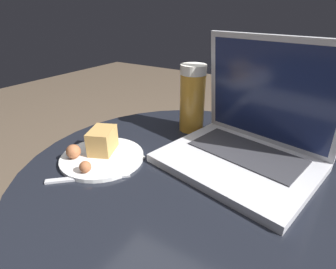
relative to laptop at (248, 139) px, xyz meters
The scene contains 6 objects.
table 0.22m from the laptop, 126.34° to the right, with size 0.75×0.75×0.52m.
napkin 0.33m from the laptop, 150.83° to the right, with size 0.17×0.13×0.00m.
laptop is the anchor object (origin of this frame).
beer_glass 0.20m from the laptop, 155.78° to the left, with size 0.07×0.07×0.18m.
snack_plate 0.34m from the laptop, 149.07° to the right, with size 0.19×0.19×0.06m.
fork 0.34m from the laptop, 135.34° to the right, with size 0.13×0.13×0.00m.
Camera 1 is at (0.20, -0.43, 0.84)m, focal length 28.00 mm.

